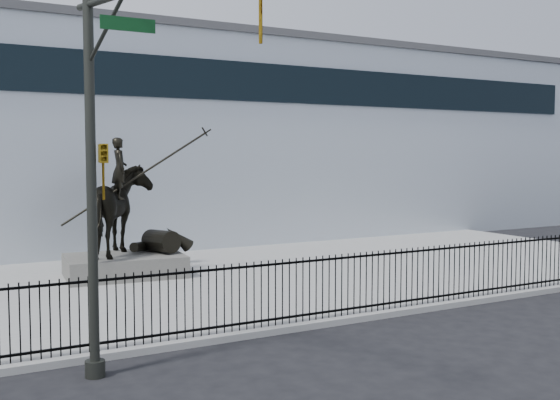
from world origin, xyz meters
TOP-DOWN VIEW (x-y plane):
  - ground at (0.00, 0.00)m, footprint 120.00×120.00m
  - plaza at (0.00, 7.00)m, footprint 30.00×12.00m
  - building at (0.00, 20.00)m, footprint 44.00×14.00m
  - picket_fence at (0.00, 1.25)m, footprint 22.10×0.10m
  - statue_plinth at (-4.04, 8.85)m, footprint 3.80×2.79m
  - equestrian_statue at (-3.97, 8.85)m, footprint 4.59×3.05m
  - traffic_signal_left at (-6.75, -0.62)m, footprint 1.52×4.84m

SIDE VIEW (x-z plane):
  - ground at x=0.00m, z-range 0.00..0.00m
  - plaza at x=0.00m, z-range 0.00..0.15m
  - statue_plinth at x=-4.04m, z-range 0.15..0.82m
  - picket_fence at x=0.00m, z-range 0.15..1.65m
  - equestrian_statue at x=-3.97m, z-range 0.28..4.19m
  - traffic_signal_left at x=-6.75m, z-range 0.53..7.53m
  - building at x=0.00m, z-range 0.00..9.00m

